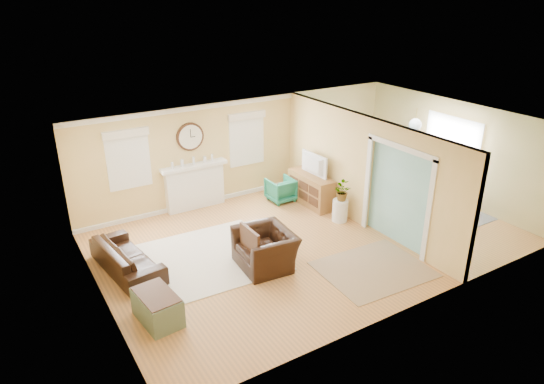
# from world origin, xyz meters

# --- Properties ---
(floor) EXTENTS (9.00, 9.00, 0.00)m
(floor) POSITION_xyz_m (0.00, 0.00, 0.00)
(floor) COLOR #A87142
(floor) RESTS_ON ground
(wall_back) EXTENTS (9.00, 0.02, 2.60)m
(wall_back) POSITION_xyz_m (0.00, 3.00, 1.30)
(wall_back) COLOR tan
(wall_back) RESTS_ON ground
(wall_front) EXTENTS (9.00, 0.02, 2.60)m
(wall_front) POSITION_xyz_m (0.00, -3.00, 1.30)
(wall_front) COLOR tan
(wall_front) RESTS_ON ground
(wall_left) EXTENTS (0.02, 6.00, 2.60)m
(wall_left) POSITION_xyz_m (-4.50, 0.00, 1.30)
(wall_left) COLOR tan
(wall_left) RESTS_ON ground
(wall_right) EXTENTS (0.02, 6.00, 2.60)m
(wall_right) POSITION_xyz_m (4.50, 0.00, 1.30)
(wall_right) COLOR tan
(wall_right) RESTS_ON ground
(ceiling) EXTENTS (9.00, 6.00, 0.02)m
(ceiling) POSITION_xyz_m (0.00, 0.00, 2.60)
(ceiling) COLOR white
(ceiling) RESTS_ON wall_back
(partition) EXTENTS (0.17, 6.00, 2.60)m
(partition) POSITION_xyz_m (1.51, 0.28, 1.36)
(partition) COLOR tan
(partition) RESTS_ON ground
(fireplace) EXTENTS (1.70, 0.30, 1.17)m
(fireplace) POSITION_xyz_m (-1.50, 2.88, 0.60)
(fireplace) COLOR white
(fireplace) RESTS_ON ground
(wall_clock) EXTENTS (0.70, 0.07, 0.70)m
(wall_clock) POSITION_xyz_m (-1.50, 2.97, 1.85)
(wall_clock) COLOR #462514
(wall_clock) RESTS_ON wall_back
(window_left) EXTENTS (1.05, 0.13, 1.42)m
(window_left) POSITION_xyz_m (-3.05, 2.95, 1.66)
(window_left) COLOR white
(window_left) RESTS_ON wall_back
(window_right) EXTENTS (1.05, 0.13, 1.42)m
(window_right) POSITION_xyz_m (0.05, 2.95, 1.66)
(window_right) COLOR white
(window_right) RESTS_ON wall_back
(french_doors) EXTENTS (0.06, 1.70, 2.20)m
(french_doors) POSITION_xyz_m (4.45, 0.00, 1.10)
(french_doors) COLOR white
(french_doors) RESTS_ON ground
(pendant) EXTENTS (0.30, 0.30, 0.55)m
(pendant) POSITION_xyz_m (3.00, 0.00, 2.20)
(pendant) COLOR gold
(pendant) RESTS_ON ceiling
(rug_cream) EXTENTS (3.06, 2.68, 0.02)m
(rug_cream) POSITION_xyz_m (-2.40, 0.40, 0.01)
(rug_cream) COLOR beige
(rug_cream) RESTS_ON floor
(rug_jute) EXTENTS (2.16, 1.81, 0.01)m
(rug_jute) POSITION_xyz_m (0.33, -1.74, 0.01)
(rug_jute) COLOR #9D7E5B
(rug_jute) RESTS_ON floor
(rug_grey) EXTENTS (2.37, 2.96, 0.01)m
(rug_grey) POSITION_xyz_m (3.29, -0.14, 0.01)
(rug_grey) COLOR slate
(rug_grey) RESTS_ON floor
(sofa) EXTENTS (1.04, 2.09, 0.59)m
(sofa) POSITION_xyz_m (-3.85, 0.81, 0.29)
(sofa) COLOR black
(sofa) RESTS_ON floor
(eames_chair) EXTENTS (1.11, 1.25, 0.76)m
(eames_chair) POSITION_xyz_m (-1.43, -0.47, 0.38)
(eames_chair) COLOR black
(eames_chair) RESTS_ON floor
(green_chair) EXTENTS (0.66, 0.68, 0.61)m
(green_chair) POSITION_xyz_m (0.59, 2.11, 0.31)
(green_chair) COLOR #1F7967
(green_chair) RESTS_ON floor
(trunk) EXTENTS (0.66, 0.97, 0.53)m
(trunk) POSITION_xyz_m (-3.87, -1.02, 0.26)
(trunk) COLOR slate
(trunk) RESTS_ON floor
(credenza) EXTENTS (0.49, 1.45, 0.80)m
(credenza) POSITION_xyz_m (1.13, 1.53, 0.40)
(credenza) COLOR olive
(credenza) RESTS_ON floor
(tv) EXTENTS (0.16, 0.97, 0.56)m
(tv) POSITION_xyz_m (1.12, 1.53, 1.08)
(tv) COLOR black
(tv) RESTS_ON credenza
(garden_stool) EXTENTS (0.37, 0.37, 0.54)m
(garden_stool) POSITION_xyz_m (1.14, 0.35, 0.27)
(garden_stool) COLOR white
(garden_stool) RESTS_ON floor
(potted_plant) EXTENTS (0.39, 0.44, 0.46)m
(potted_plant) POSITION_xyz_m (1.14, 0.35, 0.77)
(potted_plant) COLOR #337F33
(potted_plant) RESTS_ON garden_stool
(dining_table) EXTENTS (1.35, 2.05, 0.67)m
(dining_table) POSITION_xyz_m (3.29, -0.14, 0.33)
(dining_table) COLOR #462514
(dining_table) RESTS_ON floor
(dining_chair_n) EXTENTS (0.47, 0.47, 0.94)m
(dining_chair_n) POSITION_xyz_m (3.21, 0.95, 0.55)
(dining_chair_n) COLOR slate
(dining_chair_n) RESTS_ON floor
(dining_chair_s) EXTENTS (0.45, 0.45, 0.89)m
(dining_chair_s) POSITION_xyz_m (3.36, -1.27, 0.52)
(dining_chair_s) COLOR slate
(dining_chair_s) RESTS_ON floor
(dining_chair_w) EXTENTS (0.52, 0.52, 1.01)m
(dining_chair_w) POSITION_xyz_m (2.58, -0.24, 0.59)
(dining_chair_w) COLOR white
(dining_chair_w) RESTS_ON floor
(dining_chair_e) EXTENTS (0.48, 0.48, 0.97)m
(dining_chair_e) POSITION_xyz_m (3.96, -0.17, 0.57)
(dining_chair_e) COLOR slate
(dining_chair_e) RESTS_ON floor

